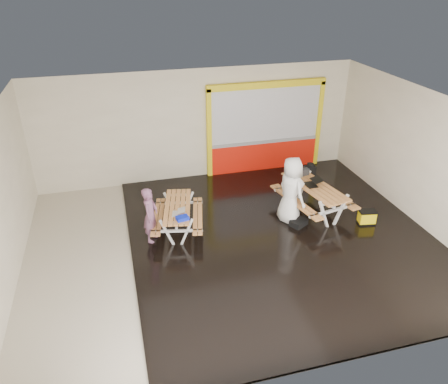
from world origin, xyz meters
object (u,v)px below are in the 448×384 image
object	(u,v)px
backpack	(310,172)
picnic_table_left	(178,212)
person_right	(291,191)
toolbox	(301,172)
blue_pouch	(182,218)
dark_case	(299,223)
laptop_right	(313,183)
fluke_bag	(367,217)
person_left	(150,215)
picnic_table_right	(314,192)
laptop_left	(178,212)

from	to	relation	value
backpack	picnic_table_left	bearing A→B (deg)	-167.44
person_right	toolbox	world-z (taller)	person_right
person_right	blue_pouch	xyz separation A→B (m)	(-2.99, -0.42, -0.12)
picnic_table_left	dark_case	bearing A→B (deg)	-11.95
backpack	person_right	bearing A→B (deg)	-132.90
toolbox	laptop_right	bearing A→B (deg)	-85.51
person_right	laptop_right	size ratio (longest dim) A/B	4.21
dark_case	fluke_bag	size ratio (longest dim) A/B	0.88
person_left	backpack	xyz separation A→B (m)	(4.81, 1.24, 0.01)
picnic_table_right	dark_case	bearing A→B (deg)	-139.03
laptop_right	fluke_bag	bearing A→B (deg)	-41.26
blue_pouch	toolbox	xyz separation A→B (m)	(3.67, 1.32, 0.17)
laptop_left	blue_pouch	size ratio (longest dim) A/B	1.29
laptop_right	backpack	world-z (taller)	backpack
picnic_table_right	laptop_right	xyz separation A→B (m)	(-0.03, 0.05, 0.26)
laptop_right	toolbox	world-z (taller)	toolbox
picnic_table_left	person_left	xyz separation A→B (m)	(-0.72, -0.33, 0.21)
laptop_left	toolbox	xyz separation A→B (m)	(3.73, 1.04, 0.17)
picnic_table_left	laptop_right	distance (m)	3.75
person_left	laptop_right	size ratio (longest dim) A/B	3.22
fluke_bag	toolbox	bearing A→B (deg)	125.83
picnic_table_right	blue_pouch	world-z (taller)	picnic_table_right
person_left	backpack	distance (m)	4.96
laptop_right	picnic_table_left	bearing A→B (deg)	179.57
blue_pouch	dark_case	bearing A→B (deg)	0.74
person_left	blue_pouch	size ratio (longest dim) A/B	4.93
person_left	picnic_table_left	bearing A→B (deg)	-40.73
laptop_right	laptop_left	bearing A→B (deg)	-174.24
picnic_table_right	person_right	world-z (taller)	person_right
laptop_left	picnic_table_left	bearing A→B (deg)	83.13
person_right	fluke_bag	xyz separation A→B (m)	(1.89, -0.77, -0.67)
laptop_left	laptop_right	xyz separation A→B (m)	(3.78, 0.38, 0.13)
person_right	picnic_table_left	bearing A→B (deg)	69.49
person_right	fluke_bag	size ratio (longest dim) A/B	3.83
laptop_right	dark_case	xyz separation A→B (m)	(-0.63, -0.63, -0.79)
picnic_table_right	toolbox	xyz separation A→B (m)	(-0.08, 0.71, 0.30)
toolbox	backpack	bearing A→B (deg)	34.52
laptop_left	fluke_bag	xyz separation A→B (m)	(4.93, -0.63, -0.55)
toolbox	dark_case	size ratio (longest dim) A/B	1.05
backpack	picnic_table_right	bearing A→B (deg)	-108.25
dark_case	fluke_bag	distance (m)	1.83
picnic_table_left	blue_pouch	world-z (taller)	blue_pouch
laptop_right	fluke_bag	world-z (taller)	laptop_right
laptop_right	toolbox	size ratio (longest dim) A/B	0.98
laptop_left	fluke_bag	distance (m)	5.00
backpack	fluke_bag	world-z (taller)	backpack
person_left	backpack	world-z (taller)	person_left
laptop_left	backpack	size ratio (longest dim) A/B	0.72
picnic_table_right	blue_pouch	bearing A→B (deg)	-170.70
person_right	laptop_left	size ratio (longest dim) A/B	4.99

